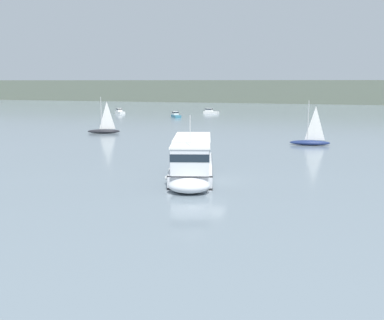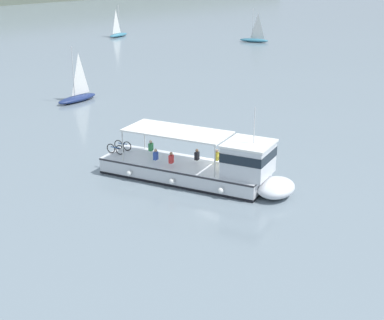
% 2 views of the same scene
% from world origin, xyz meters
% --- Properties ---
extents(ground_plane, '(400.00, 400.00, 0.00)m').
position_xyz_m(ground_plane, '(0.00, 0.00, 0.00)').
color(ground_plane, gray).
extents(ferry_main, '(6.35, 13.07, 5.32)m').
position_xyz_m(ferry_main, '(-1.43, -0.08, 1.02)').
color(ferry_main, silver).
rests_on(ferry_main, ground).
extents(sailboat_near_port, '(2.98, 4.99, 5.40)m').
position_xyz_m(sailboat_near_port, '(50.98, 34.45, 0.54)').
color(sailboat_near_port, teal).
rests_on(sailboat_near_port, ground).
extents(sailboat_off_bow, '(4.99, 2.50, 5.40)m').
position_xyz_m(sailboat_off_bow, '(40.28, 56.06, 0.54)').
color(sailboat_off_bow, teal).
rests_on(sailboat_off_bow, ground).
extents(sailboat_far_left, '(4.93, 1.96, 5.40)m').
position_xyz_m(sailboat_far_left, '(6.41, 23.35, 0.54)').
color(sailboat_far_left, navy).
rests_on(sailboat_far_left, ground).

